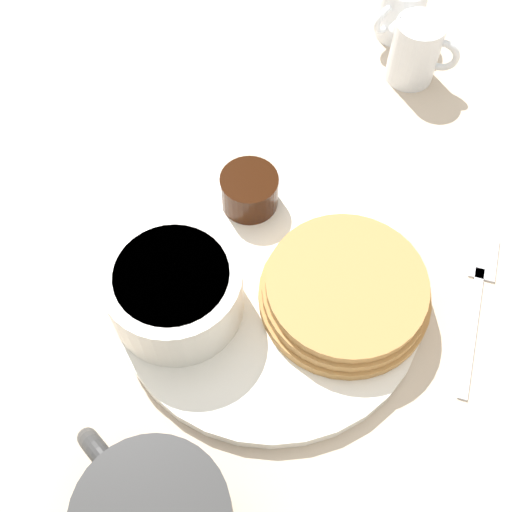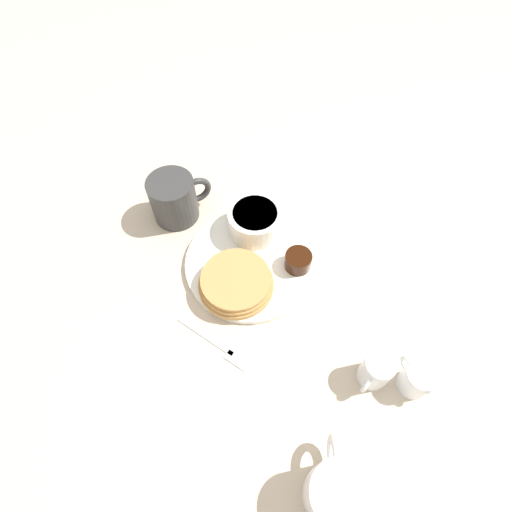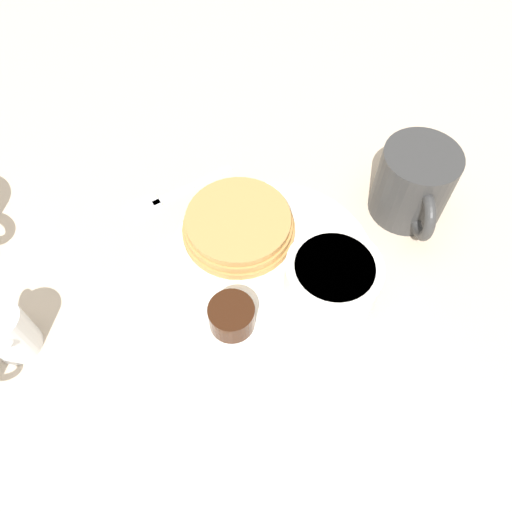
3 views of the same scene
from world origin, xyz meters
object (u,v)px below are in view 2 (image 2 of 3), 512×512
object	(u,v)px
bowl	(256,220)
creamer_pitcher_far	(417,379)
plate	(251,263)
coffee_mug	(175,199)
fork	(222,347)
second_mug	(338,493)
creamer_pitcher_near	(376,370)

from	to	relation	value
bowl	creamer_pitcher_far	distance (m)	0.36
plate	coffee_mug	size ratio (longest dim) A/B	2.11
plate	fork	xyz separation A→B (m)	(0.16, -0.03, -0.00)
coffee_mug	second_mug	size ratio (longest dim) A/B	0.99
plate	creamer_pitcher_far	distance (m)	0.32
coffee_mug	creamer_pitcher_far	distance (m)	0.50
plate	second_mug	distance (m)	0.37
plate	coffee_mug	distance (m)	0.18
second_mug	fork	bearing A→B (deg)	-135.97
plate	bowl	size ratio (longest dim) A/B	2.38
coffee_mug	second_mug	xyz separation A→B (m)	(0.44, 0.30, -0.00)
bowl	creamer_pitcher_near	xyz separation A→B (m)	(0.25, 0.20, -0.01)
coffee_mug	fork	size ratio (longest dim) A/B	0.82
fork	coffee_mug	bearing A→B (deg)	-153.80
creamer_pitcher_near	creamer_pitcher_far	xyz separation A→B (m)	(0.01, 0.06, -0.00)
bowl	coffee_mug	bearing A→B (deg)	-100.78
creamer_pitcher_far	fork	distance (m)	0.29
plate	creamer_pitcher_near	xyz separation A→B (m)	(0.18, 0.20, 0.03)
bowl	coffee_mug	xyz separation A→B (m)	(-0.03, -0.15, 0.01)
plate	second_mug	bearing A→B (deg)	23.65
coffee_mug	creamer_pitcher_near	world-z (taller)	coffee_mug
bowl	creamer_pitcher_far	size ratio (longest dim) A/B	1.65
bowl	second_mug	distance (m)	0.43
plate	creamer_pitcher_far	world-z (taller)	creamer_pitcher_far
bowl	fork	bearing A→B (deg)	-6.90
fork	second_mug	distance (m)	0.25
creamer_pitcher_near	fork	distance (m)	0.23
coffee_mug	bowl	bearing A→B (deg)	79.22
bowl	creamer_pitcher_near	bearing A→B (deg)	39.40
creamer_pitcher_far	creamer_pitcher_near	bearing A→B (deg)	-95.33
creamer_pitcher_far	bowl	bearing A→B (deg)	-133.97
creamer_pitcher_far	second_mug	size ratio (longest dim) A/B	0.54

